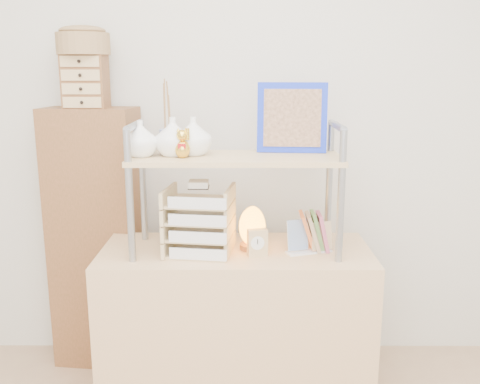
# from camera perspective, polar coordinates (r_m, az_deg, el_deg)

# --- Properties ---
(room_shell) EXTENTS (3.42, 3.41, 2.61)m
(room_shell) POSITION_cam_1_polar(r_m,az_deg,el_deg) (1.46, -0.84, 19.27)
(room_shell) COLOR silver
(room_shell) RESTS_ON ground
(desk) EXTENTS (1.20, 0.50, 0.75)m
(desk) POSITION_cam_1_polar(r_m,az_deg,el_deg) (2.54, -0.43, -14.16)
(desk) COLOR tan
(desk) RESTS_ON ground
(cabinet) EXTENTS (0.47, 0.29, 1.35)m
(cabinet) POSITION_cam_1_polar(r_m,az_deg,el_deg) (2.87, -15.04, -4.91)
(cabinet) COLOR brown
(cabinet) RESTS_ON ground
(hutch) EXTENTS (0.92, 0.34, 0.73)m
(hutch) POSITION_cam_1_polar(r_m,az_deg,el_deg) (2.30, -2.88, 4.42)
(hutch) COLOR #8F949D
(hutch) RESTS_ON desk
(letter_tray) EXTENTS (0.30, 0.28, 0.32)m
(letter_tray) POSITION_cam_1_polar(r_m,az_deg,el_deg) (2.32, -4.34, -3.47)
(letter_tray) COLOR #D2B47E
(letter_tray) RESTS_ON desk
(salt_lamp) EXTENTS (0.13, 0.12, 0.20)m
(salt_lamp) POSITION_cam_1_polar(r_m,az_deg,el_deg) (2.37, 1.31, -3.80)
(salt_lamp) COLOR brown
(salt_lamp) RESTS_ON desk
(desk_clock) EXTENTS (0.09, 0.06, 0.12)m
(desk_clock) POSITION_cam_1_polar(r_m,az_deg,el_deg) (2.29, 1.87, -5.44)
(desk_clock) COLOR tan
(desk_clock) RESTS_ON desk
(postcard_stand) EXTENTS (0.21, 0.12, 0.14)m
(postcard_stand) POSITION_cam_1_polar(r_m,az_deg,el_deg) (2.36, 7.36, -5.44)
(postcard_stand) COLOR white
(postcard_stand) RESTS_ON desk
(drawer_chest) EXTENTS (0.20, 0.16, 0.25)m
(drawer_chest) POSITION_cam_1_polar(r_m,az_deg,el_deg) (2.71, -16.16, 11.24)
(drawer_chest) COLOR brown
(drawer_chest) RESTS_ON cabinet
(woven_basket) EXTENTS (0.25, 0.25, 0.10)m
(woven_basket) POSITION_cam_1_polar(r_m,az_deg,el_deg) (2.72, -16.39, 14.93)
(woven_basket) COLOR brown
(woven_basket) RESTS_ON drawer_chest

